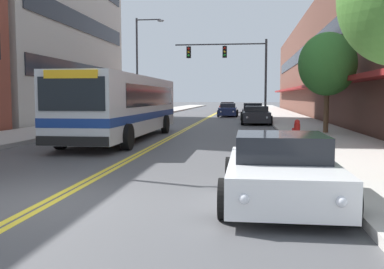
# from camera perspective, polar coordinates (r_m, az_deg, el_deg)

# --- Properties ---
(ground_plane) EXTENTS (240.00, 240.00, 0.00)m
(ground_plane) POSITION_cam_1_polar(r_m,az_deg,el_deg) (44.81, 2.51, 2.47)
(ground_plane) COLOR #4C4C4F
(sidewalk_left) EXTENTS (3.90, 106.00, 0.17)m
(sidewalk_left) POSITION_cam_1_polar(r_m,az_deg,el_deg) (46.02, -6.79, 2.62)
(sidewalk_left) COLOR #B2ADA5
(sidewalk_left) RESTS_ON ground_plane
(sidewalk_right) EXTENTS (3.90, 106.00, 0.17)m
(sidewalk_right) POSITION_cam_1_polar(r_m,az_deg,el_deg) (44.80, 12.05, 2.48)
(sidewalk_right) COLOR #B2ADA5
(sidewalk_right) RESTS_ON ground_plane
(centre_line) EXTENTS (0.34, 106.00, 0.01)m
(centre_line) POSITION_cam_1_polar(r_m,az_deg,el_deg) (44.81, 2.51, 2.48)
(centre_line) COLOR yellow
(centre_line) RESTS_ON ground_plane
(storefront_row_right) EXTENTS (9.10, 68.00, 10.67)m
(storefront_row_right) POSITION_cam_1_polar(r_m,az_deg,el_deg) (45.82, 20.00, 8.90)
(storefront_row_right) COLOR brown
(storefront_row_right) RESTS_ON ground_plane
(city_bus) EXTENTS (2.93, 12.42, 2.93)m
(city_bus) POSITION_cam_1_polar(r_m,az_deg,el_deg) (20.62, -8.91, 4.04)
(city_bus) COLOR silver
(city_bus) RESTS_ON ground_plane
(car_champagne_parked_left_near) EXTENTS (2.05, 4.45, 1.32)m
(car_champagne_parked_left_near) POSITION_cam_1_polar(r_m,az_deg,el_deg) (32.11, -7.36, 2.55)
(car_champagne_parked_left_near) COLOR beige
(car_champagne_parked_left_near) RESTS_ON ground_plane
(car_white_parked_right_foreground) EXTENTS (2.20, 4.14, 1.29)m
(car_white_parked_right_foreground) POSITION_cam_1_polar(r_m,az_deg,el_deg) (8.28, 11.75, -4.73)
(car_white_parked_right_foreground) COLOR white
(car_white_parked_right_foreground) RESTS_ON ground_plane
(car_charcoal_parked_right_mid) EXTENTS (2.20, 4.19, 1.33)m
(car_charcoal_parked_right_mid) POSITION_cam_1_polar(r_m,az_deg,el_deg) (31.74, 8.57, 2.51)
(car_charcoal_parked_right_mid) COLOR #232328
(car_charcoal_parked_right_mid) RESTS_ON ground_plane
(car_dark_grey_parked_right_far) EXTENTS (2.11, 4.18, 1.45)m
(car_dark_grey_parked_right_far) POSITION_cam_1_polar(r_m,az_deg,el_deg) (38.49, 8.09, 3.00)
(car_dark_grey_parked_right_far) COLOR #38383D
(car_dark_grey_parked_right_far) RESTS_ON ground_plane
(car_navy_moving_lead) EXTENTS (2.02, 4.86, 1.35)m
(car_navy_moving_lead) POSITION_cam_1_polar(r_m,az_deg,el_deg) (43.92, 4.83, 3.24)
(car_navy_moving_lead) COLOR #19234C
(car_navy_moving_lead) RESTS_ON ground_plane
(car_red_moving_second) EXTENTS (2.18, 4.56, 1.34)m
(car_red_moving_second) POSITION_cam_1_polar(r_m,az_deg,el_deg) (56.02, 4.78, 3.62)
(car_red_moving_second) COLOR maroon
(car_red_moving_second) RESTS_ON ground_plane
(traffic_signal_mast) EXTENTS (7.31, 0.38, 6.52)m
(traffic_signal_mast) POSITION_cam_1_polar(r_m,az_deg,el_deg) (34.56, 5.63, 9.48)
(traffic_signal_mast) COLOR #47474C
(traffic_signal_mast) RESTS_ON ground_plane
(street_lamp_left_far) EXTENTS (2.38, 0.28, 8.43)m
(street_lamp_left_far) POSITION_cam_1_polar(r_m,az_deg,el_deg) (35.99, -6.85, 9.76)
(street_lamp_left_far) COLOR #47474C
(street_lamp_left_far) RESTS_ON ground_plane
(street_tree_right_mid) EXTENTS (2.91, 2.91, 5.09)m
(street_tree_right_mid) POSITION_cam_1_polar(r_m,az_deg,el_deg) (23.02, 17.61, 8.91)
(street_tree_right_mid) COLOR brown
(street_tree_right_mid) RESTS_ON sidewalk_right
(fire_hydrant) EXTENTS (0.35, 0.27, 0.83)m
(fire_hydrant) POSITION_cam_1_polar(r_m,az_deg,el_deg) (19.47, 13.82, 0.73)
(fire_hydrant) COLOR red
(fire_hydrant) RESTS_ON sidewalk_right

